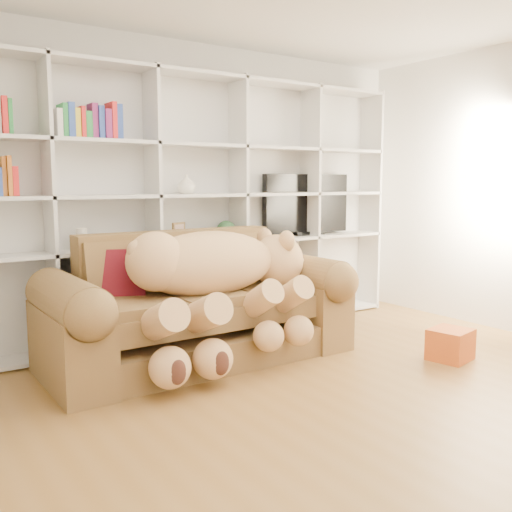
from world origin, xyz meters
TOP-DOWN VIEW (x-y plane):
  - floor at (0.00, 0.00)m, footprint 5.00×5.00m
  - wall_back at (0.00, 2.50)m, footprint 5.00×0.02m
  - bookshelf at (-0.24, 2.36)m, footprint 4.43×0.35m
  - sofa at (-0.37, 1.63)m, footprint 2.41×1.04m
  - teddy_bear at (-0.32, 1.43)m, footprint 1.71×0.96m
  - throw_pillow at (-0.96, 1.80)m, footprint 0.45×0.35m
  - gift_box at (1.29, 0.47)m, footprint 0.37×0.35m
  - tv at (1.32, 2.35)m, footprint 1.08×0.18m
  - picture_frame at (-0.20, 2.30)m, footprint 0.15×0.07m
  - green_vase at (0.31, 2.30)m, footprint 0.19×0.19m
  - figurine_tall at (-1.08, 2.30)m, footprint 0.11×0.11m
  - figurine_short at (-0.76, 2.30)m, footprint 0.08×0.08m
  - snow_globe at (-0.54, 2.30)m, footprint 0.12×0.12m
  - shelf_vase at (-0.11, 2.30)m, footprint 0.18×0.18m

SIDE VIEW (x-z plane):
  - floor at x=0.00m, z-range 0.00..0.00m
  - gift_box at x=1.29m, z-range 0.00..0.25m
  - sofa at x=-0.37m, z-range -0.12..0.89m
  - teddy_bear at x=-0.32m, z-range 0.20..1.19m
  - throw_pillow at x=-0.96m, z-range 0.50..0.92m
  - figurine_short at x=-0.76m, z-range 0.86..0.98m
  - snow_globe at x=-0.54m, z-range 0.87..0.99m
  - figurine_tall at x=-1.08m, z-range 0.86..1.05m
  - green_vase at x=0.31m, z-range 0.86..1.06m
  - picture_frame at x=-0.20m, z-range 0.87..1.06m
  - tv at x=1.32m, z-range 0.86..1.50m
  - bookshelf at x=-0.24m, z-range 0.11..2.51m
  - wall_back at x=0.00m, z-range 0.00..2.70m
  - shelf_vase at x=-0.11m, z-range 1.31..1.49m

